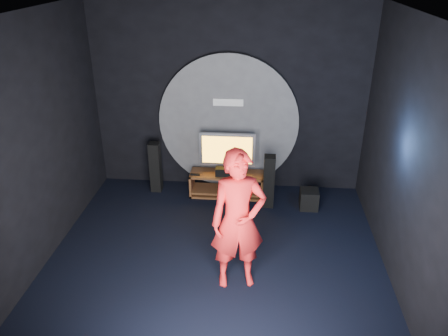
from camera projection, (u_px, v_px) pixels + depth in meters
The scene contains 15 objects.
floor at pixel (215, 262), 6.50m from camera, with size 5.00×5.00×0.00m, color black.
back_wall at pixel (229, 99), 7.98m from camera, with size 5.00×0.04×3.50m, color black.
front_wall at pixel (180, 282), 3.50m from camera, with size 5.00×0.04×3.50m, color black.
left_wall at pixel (31, 148), 5.94m from camera, with size 0.04×5.00×3.50m, color black.
right_wall at pixel (409, 162), 5.54m from camera, with size 0.04×5.00×3.50m, color black.
ceiling at pixel (212, 15), 4.97m from camera, with size 5.00×5.00×0.01m, color black.
wall_disc_panel at pixel (228, 123), 8.12m from camera, with size 2.60×0.11×2.60m.
media_console at pixel (227, 185), 8.25m from camera, with size 1.37×0.45×0.45m.
tv at pixel (227, 151), 8.02m from camera, with size 1.03×0.22×0.78m.
center_speaker at pixel (226, 172), 8.03m from camera, with size 0.40×0.15×0.15m, color black.
remote at pixel (195, 175), 8.08m from camera, with size 0.18×0.05×0.02m, color black.
tower_speaker_left at pixel (156, 167), 8.29m from camera, with size 0.20×0.22×0.98m, color black.
tower_speaker_right at pixel (269, 181), 7.77m from camera, with size 0.20×0.22×0.98m, color black.
subwoofer at pixel (309, 199), 7.83m from camera, with size 0.32×0.32×0.35m, color black.
player at pixel (238, 221), 5.69m from camera, with size 0.73×0.48×1.99m, color red.
Camera 1 is at (0.60, -5.20, 4.11)m, focal length 35.00 mm.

